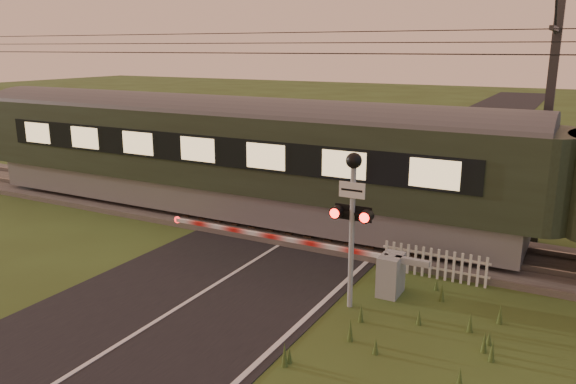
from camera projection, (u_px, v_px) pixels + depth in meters
The scene contains 9 objects.
ground at pixel (173, 312), 12.41m from camera, with size 160.00×160.00×0.00m, color #35441A.
road at pixel (166, 316), 12.20m from camera, with size 6.00×140.00×0.03m.
track_bed at pixel (304, 228), 17.93m from camera, with size 140.00×3.40×0.39m.
overhead_wires at pixel (306, 46), 16.52m from camera, with size 120.00×0.62×0.62m.
train at pixel (572, 191), 13.98m from camera, with size 40.96×2.82×3.81m.
boom_gate at pixel (373, 268), 13.37m from camera, with size 7.33×0.76×1.00m.
crossing_signal at pixel (353, 203), 12.06m from camera, with size 0.90×0.36×3.53m.
picket_fence at pixel (434, 263), 14.12m from camera, with size 2.71×0.07×0.79m.
catenary_mast at pixel (548, 109), 15.84m from camera, with size 0.24×2.47×7.67m.
Camera 1 is at (7.63, -8.79, 5.67)m, focal length 35.00 mm.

